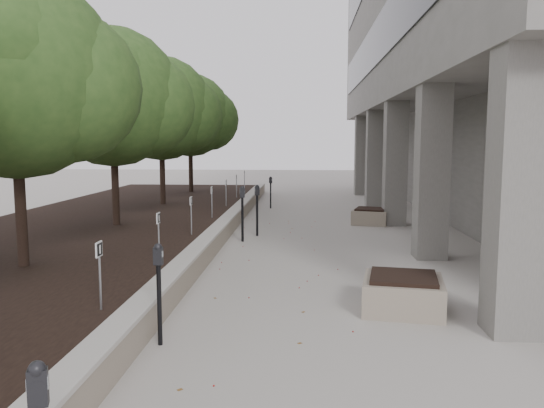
% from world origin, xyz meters
% --- Properties ---
extents(ground, '(90.00, 90.00, 0.00)m').
position_xyz_m(ground, '(0.00, 0.00, 0.00)').
color(ground, '#A09B93').
rests_on(ground, ground).
extents(retaining_wall, '(0.39, 26.00, 0.50)m').
position_xyz_m(retaining_wall, '(-1.82, 9.00, 0.25)').
color(retaining_wall, gray).
rests_on(retaining_wall, ground).
extents(planting_bed, '(7.00, 26.00, 0.40)m').
position_xyz_m(planting_bed, '(-5.50, 9.00, 0.20)').
color(planting_bed, black).
rests_on(planting_bed, ground).
extents(crabapple_tree_2, '(4.60, 4.00, 5.44)m').
position_xyz_m(crabapple_tree_2, '(-4.80, 3.00, 3.12)').
color(crabapple_tree_2, '#2A491C').
rests_on(crabapple_tree_2, planting_bed).
extents(crabapple_tree_3, '(4.60, 4.00, 5.44)m').
position_xyz_m(crabapple_tree_3, '(-4.80, 8.00, 3.12)').
color(crabapple_tree_3, '#2A491C').
rests_on(crabapple_tree_3, planting_bed).
extents(crabapple_tree_4, '(4.60, 4.00, 5.44)m').
position_xyz_m(crabapple_tree_4, '(-4.80, 13.00, 3.12)').
color(crabapple_tree_4, '#2A491C').
rests_on(crabapple_tree_4, planting_bed).
extents(crabapple_tree_5, '(4.60, 4.00, 5.44)m').
position_xyz_m(crabapple_tree_5, '(-4.80, 18.00, 3.12)').
color(crabapple_tree_5, '#2A491C').
rests_on(crabapple_tree_5, planting_bed).
extents(parking_sign_2, '(0.04, 0.22, 0.96)m').
position_xyz_m(parking_sign_2, '(-2.35, 0.50, 0.88)').
color(parking_sign_2, black).
rests_on(parking_sign_2, planting_bed).
extents(parking_sign_3, '(0.04, 0.22, 0.96)m').
position_xyz_m(parking_sign_3, '(-2.35, 3.50, 0.88)').
color(parking_sign_3, black).
rests_on(parking_sign_3, planting_bed).
extents(parking_sign_4, '(0.04, 0.22, 0.96)m').
position_xyz_m(parking_sign_4, '(-2.35, 6.50, 0.88)').
color(parking_sign_4, black).
rests_on(parking_sign_4, planting_bed).
extents(parking_sign_5, '(0.04, 0.22, 0.96)m').
position_xyz_m(parking_sign_5, '(-2.35, 9.50, 0.88)').
color(parking_sign_5, black).
rests_on(parking_sign_5, planting_bed).
extents(parking_sign_6, '(0.04, 0.22, 0.96)m').
position_xyz_m(parking_sign_6, '(-2.35, 12.50, 0.88)').
color(parking_sign_6, black).
rests_on(parking_sign_6, planting_bed).
extents(parking_sign_7, '(0.04, 0.22, 0.96)m').
position_xyz_m(parking_sign_7, '(-2.35, 15.50, 0.88)').
color(parking_sign_7, black).
rests_on(parking_sign_7, planting_bed).
extents(parking_sign_8, '(0.04, 0.22, 0.96)m').
position_xyz_m(parking_sign_8, '(-2.35, 18.50, 0.88)').
color(parking_sign_8, black).
rests_on(parking_sign_8, planting_bed).
extents(parking_meter_2, '(0.14, 0.10, 1.39)m').
position_xyz_m(parking_meter_2, '(-1.47, 0.28, 0.69)').
color(parking_meter_2, black).
rests_on(parking_meter_2, ground).
extents(parking_meter_3, '(0.17, 0.15, 1.49)m').
position_xyz_m(parking_meter_3, '(-0.89, 8.68, 0.75)').
color(parking_meter_3, black).
rests_on(parking_meter_3, ground).
extents(parking_meter_4, '(0.17, 0.13, 1.53)m').
position_xyz_m(parking_meter_4, '(-1.21, 7.77, 0.76)').
color(parking_meter_4, black).
rests_on(parking_meter_4, ground).
extents(parking_meter_5, '(0.15, 0.13, 1.31)m').
position_xyz_m(parking_meter_5, '(-0.90, 15.08, 0.65)').
color(parking_meter_5, black).
rests_on(parking_meter_5, ground).
extents(planter_front, '(1.43, 1.43, 0.58)m').
position_xyz_m(planter_front, '(2.06, 1.97, 0.29)').
color(planter_front, gray).
rests_on(planter_front, ground).
extents(planter_back, '(1.37, 1.37, 0.52)m').
position_xyz_m(planter_back, '(2.67, 11.16, 0.26)').
color(planter_back, gray).
rests_on(planter_back, ground).
extents(berry_scatter, '(3.30, 14.10, 0.02)m').
position_xyz_m(berry_scatter, '(-0.10, 5.00, 0.01)').
color(berry_scatter, maroon).
rests_on(berry_scatter, ground).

